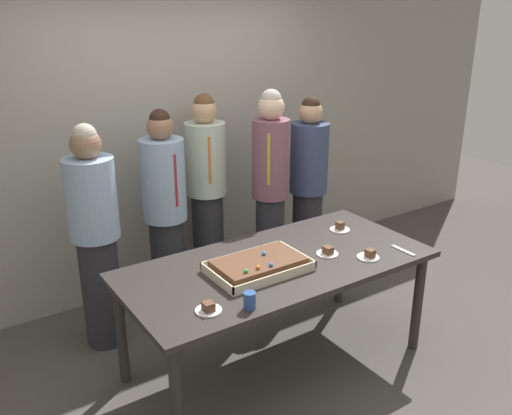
{
  "coord_description": "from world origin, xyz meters",
  "views": [
    {
      "loc": [
        -1.92,
        -2.61,
        2.37
      ],
      "look_at": [
        -0.07,
        0.15,
        1.14
      ],
      "focal_mm": 38.25,
      "sensor_mm": 36.0,
      "label": 1
    }
  ],
  "objects_px": {
    "plated_slice_far_left": "(340,228)",
    "person_far_right_suit": "(308,187)",
    "person_serving_front": "(207,192)",
    "person_striped_tie_right": "(96,236)",
    "sheet_cake": "(259,265)",
    "plated_slice_far_right": "(208,309)",
    "drink_cup_nearest": "(250,300)",
    "person_green_shirt_behind": "(165,211)",
    "cake_server_utensil": "(403,251)",
    "party_table": "(277,273)",
    "person_left_edge_reaching": "(270,190)",
    "plated_slice_near_left": "(369,256)",
    "plated_slice_near_right": "(328,252)"
  },
  "relations": [
    {
      "from": "plated_slice_far_left",
      "to": "person_far_right_suit",
      "type": "bearing_deg",
      "value": 67.76
    },
    {
      "from": "person_serving_front",
      "to": "person_striped_tie_right",
      "type": "distance_m",
      "value": 1.1
    },
    {
      "from": "sheet_cake",
      "to": "plated_slice_far_right",
      "type": "bearing_deg",
      "value": -153.12
    },
    {
      "from": "sheet_cake",
      "to": "person_serving_front",
      "type": "xyz_separation_m",
      "value": [
        0.33,
        1.27,
        0.07
      ]
    },
    {
      "from": "person_striped_tie_right",
      "to": "drink_cup_nearest",
      "type": "bearing_deg",
      "value": -18.94
    },
    {
      "from": "person_green_shirt_behind",
      "to": "person_striped_tie_right",
      "type": "xyz_separation_m",
      "value": [
        -0.61,
        -0.16,
        -0.0
      ]
    },
    {
      "from": "cake_server_utensil",
      "to": "sheet_cake",
      "type": "bearing_deg",
      "value": 162.7
    },
    {
      "from": "cake_server_utensil",
      "to": "party_table",
      "type": "bearing_deg",
      "value": 157.17
    },
    {
      "from": "sheet_cake",
      "to": "person_left_edge_reaching",
      "type": "height_order",
      "value": "person_left_edge_reaching"
    },
    {
      "from": "plated_slice_near_left",
      "to": "person_green_shirt_behind",
      "type": "relative_size",
      "value": 0.09
    },
    {
      "from": "person_striped_tie_right",
      "to": "person_left_edge_reaching",
      "type": "bearing_deg",
      "value": 51.36
    },
    {
      "from": "person_serving_front",
      "to": "person_striped_tie_right",
      "type": "relative_size",
      "value": 1.04
    },
    {
      "from": "plated_slice_far_right",
      "to": "person_striped_tie_right",
      "type": "xyz_separation_m",
      "value": [
        -0.22,
        1.23,
        0.05
      ]
    },
    {
      "from": "person_left_edge_reaching",
      "to": "person_green_shirt_behind",
      "type": "bearing_deg",
      "value": -64.99
    },
    {
      "from": "party_table",
      "to": "person_striped_tie_right",
      "type": "height_order",
      "value": "person_striped_tie_right"
    },
    {
      "from": "plated_slice_near_right",
      "to": "person_green_shirt_behind",
      "type": "xyz_separation_m",
      "value": [
        -0.64,
        1.2,
        0.05
      ]
    },
    {
      "from": "drink_cup_nearest",
      "to": "cake_server_utensil",
      "type": "xyz_separation_m",
      "value": [
        1.29,
        0.05,
        -0.05
      ]
    },
    {
      "from": "drink_cup_nearest",
      "to": "person_striped_tie_right",
      "type": "xyz_separation_m",
      "value": [
        -0.43,
        1.32,
        0.02
      ]
    },
    {
      "from": "party_table",
      "to": "drink_cup_nearest",
      "type": "distance_m",
      "value": 0.63
    },
    {
      "from": "plated_slice_near_left",
      "to": "plated_slice_near_right",
      "type": "height_order",
      "value": "plated_slice_near_left"
    },
    {
      "from": "party_table",
      "to": "person_green_shirt_behind",
      "type": "bearing_deg",
      "value": 104.83
    },
    {
      "from": "party_table",
      "to": "cake_server_utensil",
      "type": "height_order",
      "value": "cake_server_utensil"
    },
    {
      "from": "plated_slice_far_right",
      "to": "person_far_right_suit",
      "type": "distance_m",
      "value": 2.11
    },
    {
      "from": "cake_server_utensil",
      "to": "person_serving_front",
      "type": "distance_m",
      "value": 1.71
    },
    {
      "from": "plated_slice_near_right",
      "to": "cake_server_utensil",
      "type": "distance_m",
      "value": 0.53
    },
    {
      "from": "sheet_cake",
      "to": "person_far_right_suit",
      "type": "xyz_separation_m",
      "value": [
        1.2,
        0.98,
        0.03
      ]
    },
    {
      "from": "sheet_cake",
      "to": "plated_slice_near_left",
      "type": "xyz_separation_m",
      "value": [
        0.71,
        -0.26,
        -0.02
      ]
    },
    {
      "from": "plated_slice_near_right",
      "to": "person_serving_front",
      "type": "xyz_separation_m",
      "value": [
        -0.19,
        1.33,
        0.09
      ]
    },
    {
      "from": "sheet_cake",
      "to": "plated_slice_near_left",
      "type": "relative_size",
      "value": 4.15
    },
    {
      "from": "party_table",
      "to": "drink_cup_nearest",
      "type": "height_order",
      "value": "drink_cup_nearest"
    },
    {
      "from": "cake_server_utensil",
      "to": "person_left_edge_reaching",
      "type": "distance_m",
      "value": 1.27
    },
    {
      "from": "plated_slice_near_right",
      "to": "person_left_edge_reaching",
      "type": "relative_size",
      "value": 0.08
    },
    {
      "from": "plated_slice_near_left",
      "to": "plated_slice_far_left",
      "type": "bearing_deg",
      "value": 70.6
    },
    {
      "from": "cake_server_utensil",
      "to": "person_serving_front",
      "type": "bearing_deg",
      "value": 112.79
    },
    {
      "from": "sheet_cake",
      "to": "cake_server_utensil",
      "type": "bearing_deg",
      "value": -17.3
    },
    {
      "from": "person_green_shirt_behind",
      "to": "person_left_edge_reaching",
      "type": "height_order",
      "value": "person_left_edge_reaching"
    },
    {
      "from": "plated_slice_far_right",
      "to": "cake_server_utensil",
      "type": "bearing_deg",
      "value": -2.02
    },
    {
      "from": "party_table",
      "to": "sheet_cake",
      "type": "height_order",
      "value": "sheet_cake"
    },
    {
      "from": "plated_slice_near_left",
      "to": "drink_cup_nearest",
      "type": "bearing_deg",
      "value": -174.51
    },
    {
      "from": "plated_slice_far_left",
      "to": "person_green_shirt_behind",
      "type": "bearing_deg",
      "value": 137.25
    },
    {
      "from": "plated_slice_near_right",
      "to": "cake_server_utensil",
      "type": "bearing_deg",
      "value": -27.6
    },
    {
      "from": "plated_slice_near_left",
      "to": "person_left_edge_reaching",
      "type": "distance_m",
      "value": 1.19
    },
    {
      "from": "sheet_cake",
      "to": "cake_server_utensil",
      "type": "relative_size",
      "value": 3.12
    },
    {
      "from": "plated_slice_far_right",
      "to": "person_striped_tie_right",
      "type": "bearing_deg",
      "value": 100.16
    },
    {
      "from": "party_table",
      "to": "cake_server_utensil",
      "type": "relative_size",
      "value": 10.33
    },
    {
      "from": "person_serving_front",
      "to": "plated_slice_far_right",
      "type": "bearing_deg",
      "value": -14.15
    },
    {
      "from": "plated_slice_far_left",
      "to": "plated_slice_far_right",
      "type": "distance_m",
      "value": 1.46
    },
    {
      "from": "plated_slice_near_left",
      "to": "person_green_shirt_behind",
      "type": "height_order",
      "value": "person_green_shirt_behind"
    },
    {
      "from": "plated_slice_far_left",
      "to": "person_left_edge_reaching",
      "type": "bearing_deg",
      "value": 101.07
    },
    {
      "from": "sheet_cake",
      "to": "person_serving_front",
      "type": "relative_size",
      "value": 0.36
    }
  ]
}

